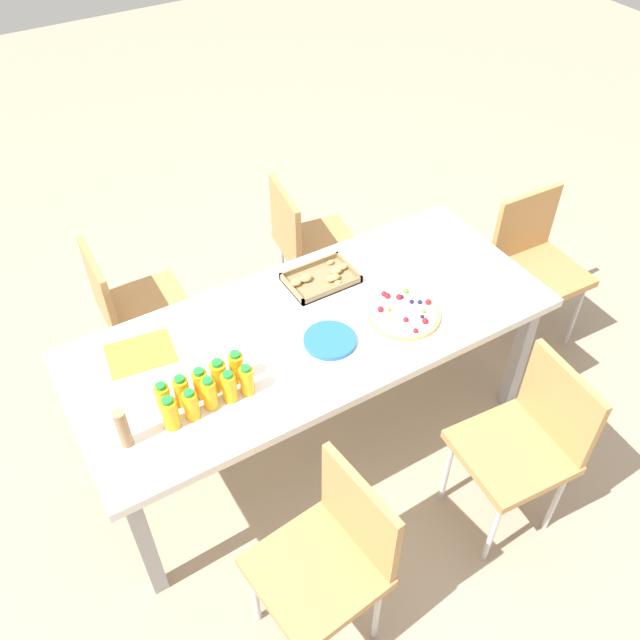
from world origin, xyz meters
TOP-DOWN VIEW (x-y plane):
  - ground_plane at (0.00, 0.00)m, footprint 12.00×12.00m
  - party_table at (0.00, 0.00)m, footprint 2.02×0.84m
  - chair_far_right at (0.42, 0.77)m, footprint 0.45×0.45m
  - chair_near_right at (0.52, -0.79)m, footprint 0.43×0.43m
  - chair_far_left at (-0.56, 0.77)m, footprint 0.41×0.41m
  - chair_near_left at (-0.40, -0.80)m, footprint 0.44×0.44m
  - chair_end at (1.34, 0.03)m, footprint 0.42×0.42m
  - juice_bottle_0 at (-0.69, -0.18)m, footprint 0.06×0.06m
  - juice_bottle_1 at (-0.62, -0.18)m, footprint 0.06×0.06m
  - juice_bottle_2 at (-0.54, -0.17)m, footprint 0.06×0.06m
  - juice_bottle_3 at (-0.46, -0.18)m, footprint 0.06×0.06m
  - juice_bottle_4 at (-0.39, -0.18)m, footprint 0.05×0.05m
  - juice_bottle_5 at (-0.69, -0.10)m, footprint 0.06×0.06m
  - juice_bottle_6 at (-0.62, -0.11)m, footprint 0.06×0.06m
  - juice_bottle_7 at (-0.54, -0.11)m, footprint 0.06×0.06m
  - juice_bottle_8 at (-0.47, -0.10)m, footprint 0.06×0.06m
  - juice_bottle_9 at (-0.40, -0.10)m, footprint 0.06×0.06m
  - fruit_pizza at (0.36, -0.15)m, footprint 0.30×0.30m
  - snack_tray at (0.18, 0.23)m, footprint 0.31×0.21m
  - plate_stack at (0.01, -0.12)m, footprint 0.22×0.22m
  - napkin_stack at (0.74, 0.19)m, footprint 0.15×0.15m
  - cardboard_tube at (-0.86, -0.18)m, footprint 0.04×0.04m
  - paper_folder at (-0.67, 0.21)m, footprint 0.28×0.23m

SIDE VIEW (x-z plane):
  - ground_plane at x=0.00m, z-range 0.00..0.00m
  - chair_far_right at x=0.42m, z-range 0.09..0.92m
  - chair_near_right at x=0.52m, z-range 0.09..0.92m
  - chair_far_left at x=-0.56m, z-range 0.09..0.92m
  - chair_near_left at x=-0.40m, z-range 0.09..0.92m
  - chair_end at x=1.34m, z-range 0.09..0.92m
  - party_table at x=0.00m, z-range 0.30..1.02m
  - paper_folder at x=-0.67m, z-range 0.72..0.73m
  - napkin_stack at x=0.74m, z-range 0.72..0.74m
  - plate_stack at x=0.01m, z-range 0.72..0.74m
  - fruit_pizza at x=0.36m, z-range 0.71..0.76m
  - snack_tray at x=0.18m, z-range 0.72..0.76m
  - juice_bottle_7 at x=-0.54m, z-range 0.72..0.85m
  - juice_bottle_5 at x=-0.69m, z-range 0.72..0.85m
  - juice_bottle_8 at x=-0.47m, z-range 0.72..0.85m
  - juice_bottle_6 at x=-0.62m, z-range 0.72..0.85m
  - juice_bottle_4 at x=-0.39m, z-range 0.72..0.85m
  - juice_bottle_1 at x=-0.62m, z-range 0.72..0.85m
  - juice_bottle_3 at x=-0.46m, z-range 0.72..0.86m
  - juice_bottle_9 at x=-0.40m, z-range 0.72..0.86m
  - juice_bottle_0 at x=-0.69m, z-range 0.72..0.86m
  - juice_bottle_2 at x=-0.54m, z-range 0.72..0.86m
  - cardboard_tube at x=-0.86m, z-range 0.72..0.89m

